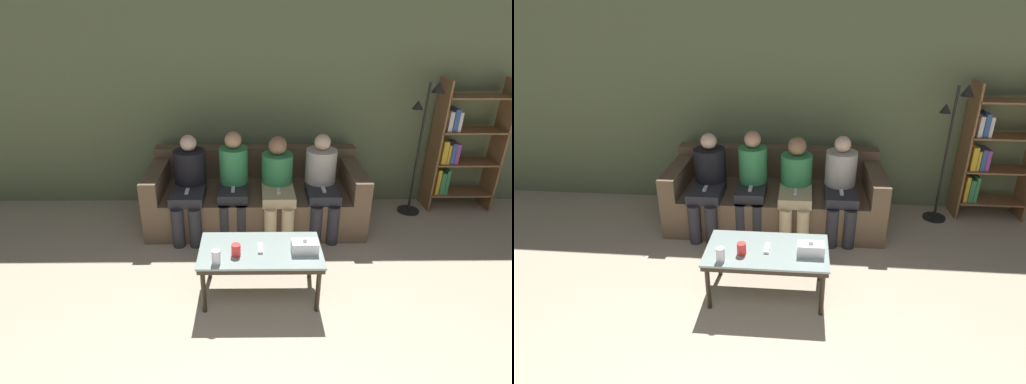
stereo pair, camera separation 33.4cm
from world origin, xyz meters
The scene contains 13 objects.
wall_back centered at (0.00, 4.03, 1.30)m, with size 12.00×0.06×2.60m.
couch centered at (0.00, 3.46, 0.30)m, with size 2.38×0.99×0.80m.
coffee_table centered at (0.03, 2.09, 0.41)m, with size 1.03×0.57×0.46m.
cup_near_left centered at (-0.32, 1.90, 0.51)m, with size 0.07×0.07×0.12m.
cup_near_right centered at (-0.17, 2.01, 0.51)m, with size 0.08×0.08×0.10m.
tissue_box centered at (0.40, 2.05, 0.51)m, with size 0.22×0.12×0.13m.
game_remote centered at (0.03, 2.09, 0.47)m, with size 0.04×0.15×0.02m.
bookshelf centered at (2.44, 3.80, 0.76)m, with size 0.79×0.32×1.59m.
standing_lamp centered at (1.92, 3.66, 0.97)m, with size 0.31×0.26×1.58m.
seated_person_left_end centered at (-0.72, 3.24, 0.58)m, with size 0.35×0.71×1.08m.
seated_person_mid_left centered at (-0.24, 3.25, 0.59)m, with size 0.31×0.62×1.11m.
seated_person_mid_right centered at (0.24, 3.23, 0.57)m, with size 0.34×0.72×1.06m.
seated_person_right_end centered at (0.72, 3.25, 0.58)m, with size 0.34×0.67×1.08m.
Camera 1 is at (-0.03, -0.75, 2.29)m, focal length 28.00 mm.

